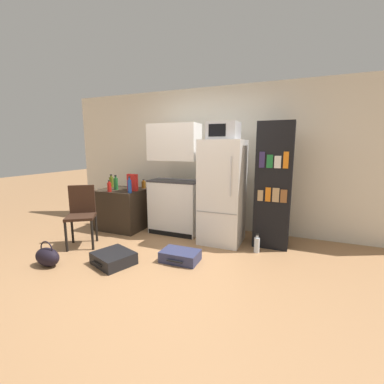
% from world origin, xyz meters
% --- Properties ---
extents(ground_plane, '(24.00, 24.00, 0.00)m').
position_xyz_m(ground_plane, '(0.00, 0.00, 0.00)').
color(ground_plane, '#A3754C').
extents(wall_back, '(6.40, 0.10, 2.56)m').
position_xyz_m(wall_back, '(0.20, 2.00, 1.28)').
color(wall_back, silver).
rests_on(wall_back, ground_plane).
extents(side_table, '(0.83, 0.72, 0.74)m').
position_xyz_m(side_table, '(-1.47, 1.24, 0.37)').
color(side_table, '#2D2319').
rests_on(side_table, ground_plane).
extents(kitchen_hutch, '(0.88, 0.45, 1.90)m').
position_xyz_m(kitchen_hutch, '(-0.45, 1.38, 0.87)').
color(kitchen_hutch, white).
rests_on(kitchen_hutch, ground_plane).
extents(refrigerator, '(0.65, 0.66, 1.62)m').
position_xyz_m(refrigerator, '(0.44, 1.28, 0.81)').
color(refrigerator, white).
rests_on(refrigerator, ground_plane).
extents(microwave, '(0.44, 0.43, 0.26)m').
position_xyz_m(microwave, '(0.44, 1.28, 1.75)').
color(microwave, '#B7B7BC').
rests_on(microwave, refrigerator).
extents(bookshelf, '(0.51, 0.39, 1.88)m').
position_xyz_m(bookshelf, '(1.19, 1.41, 0.94)').
color(bookshelf, black).
rests_on(bookshelf, ground_plane).
extents(bottle_blue_soda, '(0.07, 0.07, 0.29)m').
position_xyz_m(bottle_blue_soda, '(-1.11, 0.99, 0.86)').
color(bottle_blue_soda, '#1E47A3').
rests_on(bottle_blue_soda, side_table).
extents(bottle_amber_beer, '(0.08, 0.08, 0.17)m').
position_xyz_m(bottle_amber_beer, '(-1.17, 1.51, 0.81)').
color(bottle_amber_beer, brown).
rests_on(bottle_amber_beer, side_table).
extents(bottle_olive_oil, '(0.08, 0.08, 0.25)m').
position_xyz_m(bottle_olive_oil, '(-1.82, 1.37, 0.85)').
color(bottle_olive_oil, '#566619').
rests_on(bottle_olive_oil, side_table).
extents(bottle_green_tall, '(0.08, 0.08, 0.27)m').
position_xyz_m(bottle_green_tall, '(-1.55, 1.17, 0.85)').
color(bottle_green_tall, '#1E6028').
rests_on(bottle_green_tall, side_table).
extents(bottle_ketchup_red, '(0.07, 0.07, 0.20)m').
position_xyz_m(bottle_ketchup_red, '(-1.51, 0.95, 0.83)').
color(bottle_ketchup_red, '#AD1914').
rests_on(bottle_ketchup_red, side_table).
extents(bottle_wine_dark, '(0.06, 0.06, 0.26)m').
position_xyz_m(bottle_wine_dark, '(-1.43, 1.41, 0.85)').
color(bottle_wine_dark, black).
rests_on(bottle_wine_dark, side_table).
extents(cereal_box, '(0.19, 0.07, 0.30)m').
position_xyz_m(cereal_box, '(-1.19, 1.19, 0.89)').
color(cereal_box, red).
rests_on(cereal_box, side_table).
extents(chair, '(0.56, 0.56, 0.93)m').
position_xyz_m(chair, '(-1.54, 0.32, 0.55)').
color(chair, black).
rests_on(chair, ground_plane).
extents(suitcase_large_flat, '(0.60, 0.57, 0.15)m').
position_xyz_m(suitcase_large_flat, '(-0.64, -0.06, 0.08)').
color(suitcase_large_flat, black).
rests_on(suitcase_large_flat, ground_plane).
extents(suitcase_small_flat, '(0.51, 0.36, 0.15)m').
position_xyz_m(suitcase_small_flat, '(0.13, 0.35, 0.07)').
color(suitcase_small_flat, navy).
rests_on(suitcase_small_flat, ground_plane).
extents(handbag, '(0.36, 0.20, 0.33)m').
position_xyz_m(handbag, '(-1.39, -0.43, 0.12)').
color(handbag, black).
rests_on(handbag, ground_plane).
extents(water_bottle_front, '(0.08, 0.08, 0.28)m').
position_xyz_m(water_bottle_front, '(1.04, 1.05, 0.12)').
color(water_bottle_front, silver).
rests_on(water_bottle_front, ground_plane).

